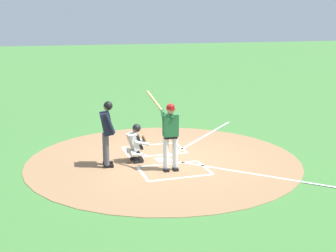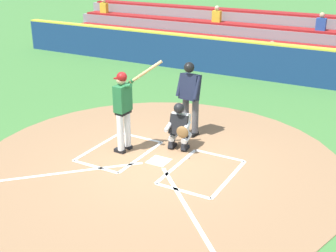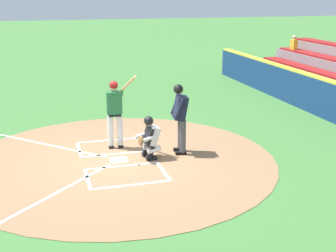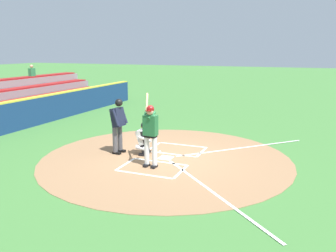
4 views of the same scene
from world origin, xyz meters
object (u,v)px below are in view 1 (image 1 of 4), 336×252
object	(u,v)px
catcher	(136,142)
baseball	(146,155)
plate_umpire	(107,129)
batter	(170,132)

from	to	relation	value
catcher	baseball	size ratio (longest dim) A/B	15.27
catcher	plate_umpire	distance (m)	1.02
plate_umpire	baseball	bearing A→B (deg)	115.38
batter	baseball	world-z (taller)	batter
plate_umpire	baseball	xyz separation A→B (m)	(-0.60, 1.25, -1.04)
batter	baseball	bearing A→B (deg)	-167.61
catcher	plate_umpire	bearing A→B (deg)	-78.09
catcher	plate_umpire	xyz separation A→B (m)	(0.18, -0.87, 0.49)
batter	baseball	size ratio (longest dim) A/B	28.76
plate_umpire	batter	bearing A→B (deg)	61.51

